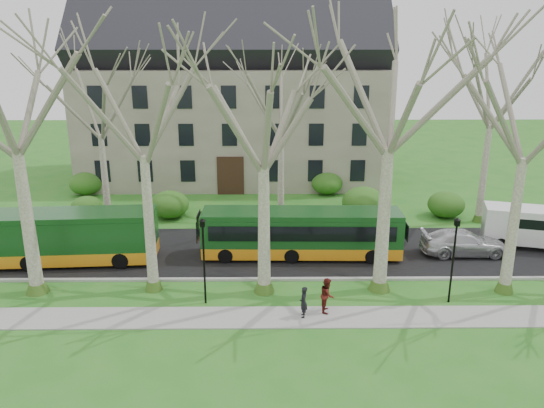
{
  "coord_description": "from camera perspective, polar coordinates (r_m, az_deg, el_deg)",
  "views": [
    {
      "loc": [
        -2.93,
        -24.45,
        12.48
      ],
      "look_at": [
        -2.7,
        3.0,
        3.85
      ],
      "focal_mm": 35.0,
      "sensor_mm": 36.0,
      "label": 1
    }
  ],
  "objects": [
    {
      "name": "building",
      "position": [
        48.75,
        -4.19,
        12.22
      ],
      "size": [
        26.5,
        12.2,
        16.0
      ],
      "color": "gray",
      "rests_on": "ground"
    },
    {
      "name": "hedges",
      "position": [
        40.16,
        -2.95,
        0.83
      ],
      "size": [
        30.6,
        8.6,
        2.0
      ],
      "color": "#235C1A",
      "rests_on": "ground"
    },
    {
      "name": "curb",
      "position": [
        28.91,
        5.43,
        -8.04
      ],
      "size": [
        80.0,
        0.25,
        0.14
      ],
      "primitive_type": "cube",
      "color": "#A5A39E",
      "rests_on": "ground"
    },
    {
      "name": "bus_lead",
      "position": [
        32.92,
        -23.21,
        -3.29
      ],
      "size": [
        12.57,
        3.39,
        3.11
      ],
      "primitive_type": null,
      "rotation": [
        0.0,
        0.0,
        0.06
      ],
      "color": "#134418",
      "rests_on": "road"
    },
    {
      "name": "sedan",
      "position": [
        33.71,
        19.91,
        -3.92
      ],
      "size": [
        5.08,
        2.09,
        1.47
      ],
      "primitive_type": "imported",
      "rotation": [
        0.0,
        0.0,
        1.58
      ],
      "color": "silver",
      "rests_on": "road"
    },
    {
      "name": "lamp_row",
      "position": [
        25.62,
        6.15,
        -5.39
      ],
      "size": [
        36.22,
        0.22,
        4.3
      ],
      "color": "black",
      "rests_on": "ground"
    },
    {
      "name": "bus_follow",
      "position": [
        31.26,
        3.16,
        -3.12
      ],
      "size": [
        11.61,
        2.62,
        2.89
      ],
      "primitive_type": null,
      "rotation": [
        0.0,
        0.0,
        -0.02
      ],
      "color": "#134418",
      "rests_on": "road"
    },
    {
      "name": "ground",
      "position": [
        27.6,
        5.74,
        -9.51
      ],
      "size": [
        120.0,
        120.0,
        0.0
      ],
      "primitive_type": "plane",
      "color": "#267020",
      "rests_on": "ground"
    },
    {
      "name": "pedestrian_a",
      "position": [
        24.92,
        3.41,
        -10.48
      ],
      "size": [
        0.39,
        0.57,
        1.5
      ],
      "primitive_type": "imported",
      "rotation": [
        0.0,
        0.0,
        -1.62
      ],
      "color": "black",
      "rests_on": "sidewalk"
    },
    {
      "name": "tree_row_verge",
      "position": [
        25.52,
        6.14,
        4.96
      ],
      "size": [
        49.0,
        7.0,
        14.0
      ],
      "color": "gray",
      "rests_on": "ground"
    },
    {
      "name": "sidewalk",
      "position": [
        25.4,
        6.34,
        -12.0
      ],
      "size": [
        70.0,
        2.0,
        0.06
      ],
      "primitive_type": "cube",
      "color": "gray",
      "rests_on": "ground"
    },
    {
      "name": "road",
      "position": [
        32.56,
        4.73,
        -5.08
      ],
      "size": [
        80.0,
        8.0,
        0.06
      ],
      "primitive_type": "cube",
      "color": "black",
      "rests_on": "ground"
    },
    {
      "name": "van_a",
      "position": [
        36.42,
        26.17,
        -2.3
      ],
      "size": [
        5.98,
        3.5,
        2.46
      ],
      "primitive_type": null,
      "rotation": [
        0.0,
        0.0,
        -0.27
      ],
      "color": "silver",
      "rests_on": "road"
    },
    {
      "name": "tree_row_far",
      "position": [
        36.07,
        2.07,
        7.1
      ],
      "size": [
        33.0,
        7.0,
        12.0
      ],
      "color": "gray",
      "rests_on": "ground"
    },
    {
      "name": "pedestrian_b",
      "position": [
        25.46,
        5.96,
        -9.69
      ],
      "size": [
        0.76,
        0.91,
        1.68
      ],
      "primitive_type": "imported",
      "rotation": [
        0.0,
        0.0,
        1.41
      ],
      "color": "#551813",
      "rests_on": "sidewalk"
    }
  ]
}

